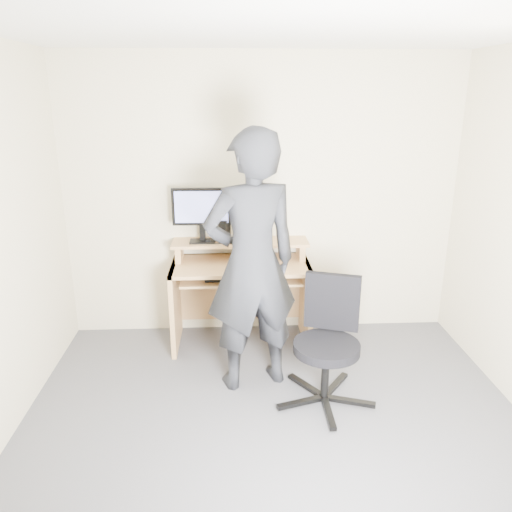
{
  "coord_description": "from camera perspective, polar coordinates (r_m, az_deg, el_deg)",
  "views": [
    {
      "loc": [
        -0.27,
        -2.63,
        2.17
      ],
      "look_at": [
        -0.09,
        1.05,
        0.95
      ],
      "focal_mm": 35.0,
      "sensor_mm": 36.0,
      "label": 1
    }
  ],
  "objects": [
    {
      "name": "keyboard",
      "position": [
        4.26,
        -2.79,
        -2.36
      ],
      "size": [
        0.47,
        0.2,
        0.03
      ],
      "primitive_type": "cube",
      "rotation": [
        0.0,
        0.0,
        0.03
      ],
      "color": "black",
      "rests_on": "desk"
    },
    {
      "name": "headphones",
      "position": [
        4.45,
        -3.15,
        1.97
      ],
      "size": [
        0.2,
        0.2,
        0.06
      ],
      "primitive_type": "torus",
      "rotation": [
        0.26,
        0.0,
        -0.33
      ],
      "color": "silver",
      "rests_on": "desk"
    },
    {
      "name": "desk",
      "position": [
        4.46,
        -1.75,
        -3.0
      ],
      "size": [
        1.2,
        0.6,
        0.91
      ],
      "color": "tan",
      "rests_on": "ground"
    },
    {
      "name": "external_drive",
      "position": [
        4.37,
        -3.61,
        2.92
      ],
      "size": [
        0.11,
        0.15,
        0.2
      ],
      "primitive_type": "cube",
      "rotation": [
        0.0,
        0.0,
        -0.31
      ],
      "color": "black",
      "rests_on": "desk"
    },
    {
      "name": "back_wall",
      "position": [
        4.48,
        0.67,
        6.49
      ],
      "size": [
        3.5,
        0.02,
        2.5
      ],
      "primitive_type": "cube",
      "color": "beige",
      "rests_on": "ground"
    },
    {
      "name": "person",
      "position": [
        3.62,
        -0.52,
        -0.89
      ],
      "size": [
        0.82,
        0.66,
        1.95
      ],
      "primitive_type": "imported",
      "rotation": [
        0.0,
        0.0,
        3.45
      ],
      "color": "black",
      "rests_on": "ground"
    },
    {
      "name": "ground",
      "position": [
        3.42,
        2.54,
        -21.1
      ],
      "size": [
        3.5,
        3.5,
        0.0
      ],
      "primitive_type": "plane",
      "color": "#5B5B60",
      "rests_on": "ground"
    },
    {
      "name": "travel_mug",
      "position": [
        4.38,
        -2.09,
        2.81
      ],
      "size": [
        0.08,
        0.08,
        0.17
      ],
      "primitive_type": "cylinder",
      "rotation": [
        0.0,
        0.0,
        0.03
      ],
      "color": "#B7B6BB",
      "rests_on": "desk"
    },
    {
      "name": "monitor",
      "position": [
        4.32,
        -6.24,
        5.24
      ],
      "size": [
        0.51,
        0.14,
        0.48
      ],
      "rotation": [
        0.0,
        0.0,
        -0.02
      ],
      "color": "black",
      "rests_on": "desk"
    },
    {
      "name": "mouse",
      "position": [
        4.23,
        1.52,
        -1.02
      ],
      "size": [
        0.11,
        0.09,
        0.04
      ],
      "primitive_type": "ellipsoid",
      "rotation": [
        0.0,
        0.0,
        -0.33
      ],
      "color": "black",
      "rests_on": "desk"
    },
    {
      "name": "ceiling",
      "position": [
        2.66,
        3.37,
        25.44
      ],
      "size": [
        3.5,
        3.5,
        0.02
      ],
      "primitive_type": "cube",
      "color": "white",
      "rests_on": "back_wall"
    },
    {
      "name": "charger",
      "position": [
        4.36,
        -5.54,
        1.69
      ],
      "size": [
        0.05,
        0.05,
        0.03
      ],
      "primitive_type": "cube",
      "rotation": [
        0.0,
        0.0,
        0.13
      ],
      "color": "black",
      "rests_on": "desk"
    },
    {
      "name": "office_chair",
      "position": [
        3.66,
        8.25,
        -9.15
      ],
      "size": [
        0.72,
        0.69,
        0.9
      ],
      "rotation": [
        0.0,
        0.0,
        -0.33
      ],
      "color": "black",
      "rests_on": "ground"
    },
    {
      "name": "smartphone",
      "position": [
        4.4,
        3.03,
        1.72
      ],
      "size": [
        0.11,
        0.15,
        0.01
      ],
      "primitive_type": "cube",
      "rotation": [
        0.0,
        0.0,
        -0.33
      ],
      "color": "black",
      "rests_on": "desk"
    }
  ]
}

